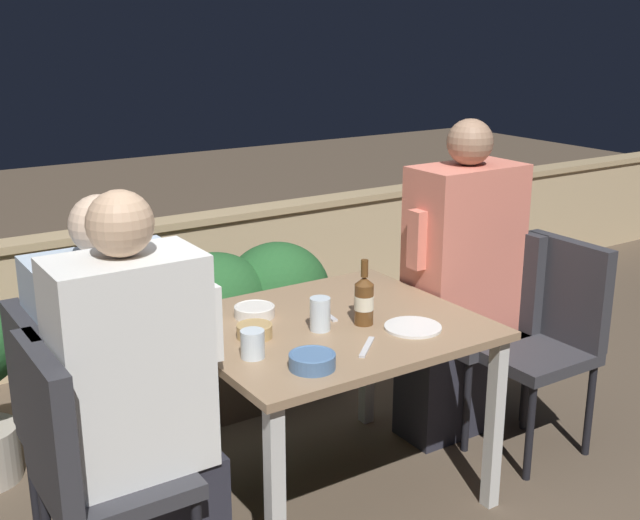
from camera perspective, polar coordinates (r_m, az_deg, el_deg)
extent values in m
plane|color=brown|center=(3.24, 0.67, -16.21)|extent=(16.00, 16.00, 0.00)
cube|color=tan|center=(4.53, -11.85, -1.99)|extent=(9.00, 0.14, 0.67)
cube|color=tan|center=(4.43, -12.12, 2.36)|extent=(9.00, 0.18, 0.04)
cube|color=#937556|center=(2.92, 0.72, -4.74)|extent=(1.03, 0.89, 0.03)
cube|color=silver|center=(2.57, -3.21, -16.92)|extent=(0.05, 0.05, 0.68)
cube|color=silver|center=(3.06, 12.29, -11.32)|extent=(0.05, 0.05, 0.68)
cube|color=silver|center=(3.18, -10.42, -10.08)|extent=(0.05, 0.05, 0.68)
cube|color=silver|center=(3.60, 3.37, -6.58)|extent=(0.05, 0.05, 0.68)
cube|color=brown|center=(3.82, -7.28, -8.50)|extent=(1.18, 0.36, 0.28)
ellipsoid|color=#235628|center=(3.56, -12.20, -4.27)|extent=(0.53, 0.47, 0.50)
ellipsoid|color=#235628|center=(3.68, -7.49, -3.34)|extent=(0.53, 0.47, 0.50)
ellipsoid|color=#235628|center=(3.82, -3.10, -2.46)|extent=(0.53, 0.47, 0.50)
cube|color=#333338|center=(2.56, -14.30, -14.92)|extent=(0.41, 0.41, 0.05)
cube|color=#333338|center=(2.41, -18.87, -10.95)|extent=(0.06, 0.41, 0.43)
cylinder|color=black|center=(2.88, -11.71, -16.37)|extent=(0.03, 0.03, 0.41)
cube|color=white|center=(2.42, -13.33, -7.31)|extent=(0.44, 0.26, 0.66)
cube|color=white|center=(2.47, -8.01, -4.46)|extent=(0.07, 0.07, 0.24)
sphere|color=tan|center=(2.28, -14.04, 2.53)|extent=(0.19, 0.19, 0.19)
cube|color=#333338|center=(2.81, -15.66, -12.04)|extent=(0.41, 0.41, 0.05)
cube|color=#333338|center=(2.67, -19.82, -8.27)|extent=(0.06, 0.41, 0.43)
cylinder|color=black|center=(2.83, -10.57, -16.88)|extent=(0.03, 0.03, 0.41)
cylinder|color=black|center=(3.04, -19.66, -15.11)|extent=(0.03, 0.03, 0.41)
cylinder|color=black|center=(3.12, -13.18, -13.68)|extent=(0.03, 0.03, 0.41)
cube|color=#282833|center=(2.96, -12.11, -14.82)|extent=(0.33, 0.23, 0.46)
cube|color=silver|center=(2.69, -14.77, -5.69)|extent=(0.47, 0.26, 0.59)
cube|color=silver|center=(2.75, -9.95, -3.32)|extent=(0.07, 0.07, 0.24)
sphere|color=beige|center=(2.57, -15.41, 2.43)|extent=(0.19, 0.19, 0.19)
cube|color=#333338|center=(3.45, 14.81, -6.46)|extent=(0.41, 0.41, 0.05)
cube|color=#333338|center=(3.49, 17.13, -2.09)|extent=(0.06, 0.41, 0.43)
cylinder|color=black|center=(3.32, 14.69, -11.80)|extent=(0.03, 0.03, 0.41)
cylinder|color=black|center=(3.57, 18.61, -10.06)|extent=(0.03, 0.03, 0.41)
cylinder|color=black|center=(3.53, 10.43, -9.66)|extent=(0.03, 0.03, 0.41)
cylinder|color=black|center=(3.77, 14.40, -8.21)|extent=(0.03, 0.03, 0.41)
cube|color=#333338|center=(3.60, 10.71, -5.15)|extent=(0.41, 0.41, 0.05)
cube|color=#333338|center=(3.64, 13.00, -1.00)|extent=(0.06, 0.41, 0.43)
cylinder|color=black|center=(3.47, 10.39, -10.21)|extent=(0.03, 0.03, 0.41)
cylinder|color=black|center=(3.70, 14.44, -8.69)|extent=(0.03, 0.03, 0.41)
cylinder|color=black|center=(3.70, 6.61, -8.21)|extent=(0.03, 0.03, 0.41)
cylinder|color=black|center=(3.92, 10.64, -6.94)|extent=(0.03, 0.03, 0.41)
cube|color=#282833|center=(3.58, 8.54, -8.79)|extent=(0.33, 0.23, 0.46)
cube|color=#E07A66|center=(3.43, 10.21, 0.64)|extent=(0.48, 0.26, 0.73)
cube|color=#E07A66|center=(3.25, 7.06, 1.47)|extent=(0.07, 0.07, 0.24)
sphere|color=#99755B|center=(3.34, 10.62, 8.25)|extent=(0.19, 0.19, 0.19)
cylinder|color=brown|center=(2.88, 3.14, -3.17)|extent=(0.07, 0.07, 0.15)
cylinder|color=beige|center=(2.88, 3.15, -3.03)|extent=(0.07, 0.07, 0.05)
cone|color=brown|center=(2.85, 3.17, -1.48)|extent=(0.07, 0.07, 0.03)
cylinder|color=brown|center=(2.83, 3.19, -0.60)|extent=(0.03, 0.03, 0.06)
cylinder|color=white|center=(2.87, 6.62, -4.77)|extent=(0.20, 0.20, 0.01)
cylinder|color=#4C709E|center=(2.54, -0.56, -7.21)|extent=(0.15, 0.15, 0.05)
torus|color=#4C709E|center=(2.53, -0.56, -6.79)|extent=(0.15, 0.15, 0.01)
cylinder|color=silver|center=(2.97, -4.68, -3.66)|extent=(0.15, 0.15, 0.04)
torus|color=silver|center=(2.97, -4.69, -3.37)|extent=(0.15, 0.15, 0.01)
cylinder|color=tan|center=(2.78, -4.68, -5.05)|extent=(0.12, 0.12, 0.05)
torus|color=tan|center=(2.78, -4.69, -4.68)|extent=(0.12, 0.12, 0.01)
cylinder|color=silver|center=(2.61, -4.81, -5.97)|extent=(0.08, 0.08, 0.09)
cylinder|color=silver|center=(2.82, 0.01, -3.86)|extent=(0.07, 0.07, 0.12)
cylinder|color=silver|center=(2.95, -7.73, -3.55)|extent=(0.07, 0.07, 0.08)
cube|color=silver|center=(2.70, 3.35, -6.19)|extent=(0.14, 0.13, 0.01)
cube|color=silver|center=(2.99, 0.38, -3.82)|extent=(0.04, 0.17, 0.01)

